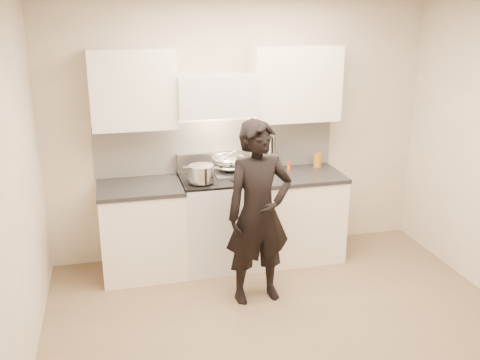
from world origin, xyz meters
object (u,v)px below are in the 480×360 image
object	(u,v)px
wok	(229,162)
utensil_crock	(272,159)
stove	(219,221)
counter_right	(296,215)
person	(259,213)

from	to	relation	value
wok	utensil_crock	distance (m)	0.49
stove	wok	distance (m)	0.61
counter_right	utensil_crock	bearing A→B (deg)	133.28
stove	utensil_crock	size ratio (longest dim) A/B	2.75
counter_right	person	bearing A→B (deg)	-129.26
counter_right	wok	size ratio (longest dim) A/B	2.23
stove	person	xyz separation A→B (m)	(0.20, -0.77, 0.36)
wok	stove	bearing A→B (deg)	-134.00
person	stove	bearing A→B (deg)	99.16
utensil_crock	counter_right	bearing A→B (deg)	-46.72
stove	wok	xyz separation A→B (m)	(0.14, 0.14, 0.58)
utensil_crock	person	bearing A→B (deg)	-112.88
counter_right	person	world-z (taller)	person
utensil_crock	wok	bearing A→B (deg)	-170.63
stove	utensil_crock	distance (m)	0.86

